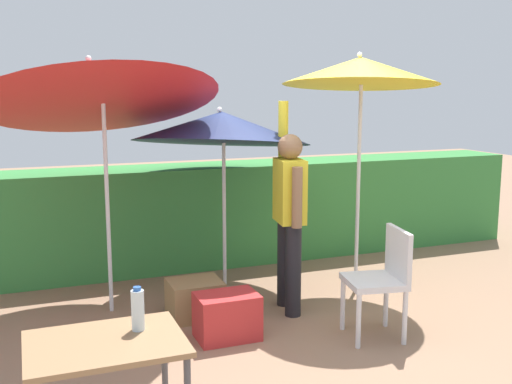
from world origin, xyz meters
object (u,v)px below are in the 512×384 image
object	(u,v)px
crate_cardboard	(195,299)
folding_table	(106,357)
person_vendor	(289,209)
bottle_water	(138,310)
chair_plastic	(383,276)
umbrella_yellow	(360,71)
umbrella_orange	(96,82)
cooler_box	(227,316)
umbrella_rainbow	(222,127)

from	to	relation	value
crate_cardboard	folding_table	xyz separation A→B (m)	(-1.01, -1.94, 0.46)
person_vendor	bottle_water	xyz separation A→B (m)	(-1.66, -1.71, -0.11)
person_vendor	chair_plastic	world-z (taller)	person_vendor
umbrella_yellow	chair_plastic	xyz separation A→B (m)	(-0.37, -1.05, -1.64)
umbrella_orange	person_vendor	world-z (taller)	umbrella_orange
person_vendor	cooler_box	xyz separation A→B (m)	(-0.73, -0.40, -0.75)
cooler_box	person_vendor	bearing A→B (deg)	29.03
person_vendor	chair_plastic	bearing A→B (deg)	-60.90
crate_cardboard	bottle_water	distance (m)	2.13
umbrella_rainbow	chair_plastic	bearing A→B (deg)	-64.49
crate_cardboard	bottle_water	xyz separation A→B (m)	(-0.82, -1.85, 0.66)
crate_cardboard	folding_table	bearing A→B (deg)	-117.49
umbrella_rainbow	crate_cardboard	world-z (taller)	umbrella_rainbow
cooler_box	bottle_water	xyz separation A→B (m)	(-0.94, -1.31, 0.64)
cooler_box	crate_cardboard	bearing A→B (deg)	101.83
umbrella_rainbow	folding_table	distance (m)	3.21
crate_cardboard	folding_table	size ratio (longest dim) A/B	0.57
umbrella_rainbow	bottle_water	xyz separation A→B (m)	(-1.32, -2.57, -0.79)
umbrella_orange	bottle_water	distance (m)	2.58
cooler_box	crate_cardboard	xyz separation A→B (m)	(-0.11, 0.54, -0.02)
umbrella_orange	person_vendor	distance (m)	1.99
chair_plastic	person_vendor	bearing A→B (deg)	119.10
umbrella_rainbow	crate_cardboard	distance (m)	1.69
person_vendor	folding_table	bearing A→B (deg)	-135.77
chair_plastic	folding_table	xyz separation A→B (m)	(-2.30, -0.98, 0.12)
chair_plastic	cooler_box	xyz separation A→B (m)	(-1.18, 0.41, -0.33)
chair_plastic	crate_cardboard	bearing A→B (deg)	143.54
umbrella_orange	cooler_box	bearing A→B (deg)	-48.86
bottle_water	crate_cardboard	bearing A→B (deg)	66.05
umbrella_rainbow	umbrella_orange	size ratio (longest dim) A/B	0.75
bottle_water	umbrella_rainbow	bearing A→B (deg)	62.89
cooler_box	umbrella_orange	bearing A→B (deg)	131.14
cooler_box	bottle_water	world-z (taller)	bottle_water
chair_plastic	bottle_water	xyz separation A→B (m)	(-2.11, -0.90, 0.32)
person_vendor	folding_table	size ratio (longest dim) A/B	2.35
umbrella_orange	crate_cardboard	bearing A→B (deg)	-29.85
person_vendor	chair_plastic	size ratio (longest dim) A/B	2.11
crate_cardboard	folding_table	distance (m)	2.23
umbrella_orange	chair_plastic	size ratio (longest dim) A/B	2.88
cooler_box	folding_table	bearing A→B (deg)	-128.80
chair_plastic	umbrella_orange	bearing A→B (deg)	145.80
umbrella_orange	umbrella_yellow	size ratio (longest dim) A/B	1.08
person_vendor	umbrella_rainbow	bearing A→B (deg)	111.90
umbrella_rainbow	umbrella_yellow	bearing A→B (deg)	-28.12
umbrella_rainbow	umbrella_yellow	xyz separation A→B (m)	(1.17, -0.62, 0.53)
umbrella_yellow	crate_cardboard	xyz separation A→B (m)	(-1.66, -0.09, -1.98)
umbrella_yellow	bottle_water	distance (m)	3.42
crate_cardboard	umbrella_yellow	bearing A→B (deg)	3.26
folding_table	bottle_water	distance (m)	0.29
umbrella_rainbow	folding_table	size ratio (longest dim) A/B	2.40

